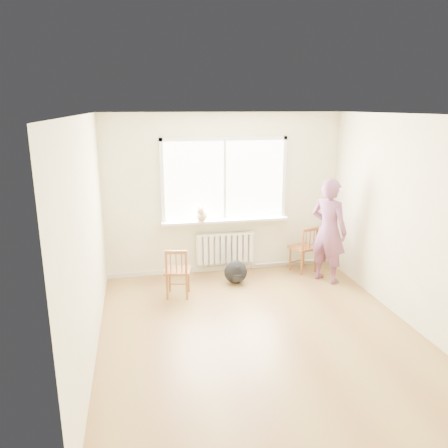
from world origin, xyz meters
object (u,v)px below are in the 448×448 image
chair_right (305,249)px  person (329,231)px  cat (201,215)px  chair_left (177,273)px  backpack (236,272)px

chair_right → person: person is taller
cat → chair_left: bearing=-108.2°
person → cat: bearing=38.1°
person → chair_right: bearing=-10.1°
person → cat: 2.08m
chair_right → backpack: 1.33m
cat → chair_right: bearing=8.6°
chair_left → chair_right: (2.26, 0.60, 0.02)m
person → backpack: bearing=48.0°
chair_right → person: size_ratio=0.48×
chair_left → cat: size_ratio=1.81×
backpack → cat: bearing=139.1°
chair_left → backpack: bearing=-148.2°
chair_left → person: (2.46, 0.16, 0.46)m
chair_left → cat: cat is taller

